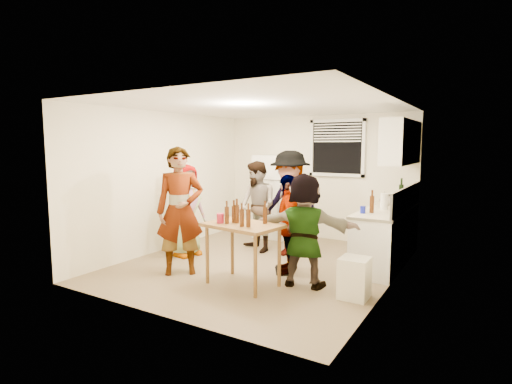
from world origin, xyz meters
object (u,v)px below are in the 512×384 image
Objects in this scene: kettle at (389,205)px; trash_bin at (354,278)px; guest_orange at (304,286)px; red_cup at (220,223)px; blue_cup at (363,213)px; beer_bottle_counter at (372,213)px; beer_bottle_table at (237,223)px; guest_stripe at (181,273)px; guest_back_left at (257,251)px; guest_black at (287,273)px; serving_table at (243,285)px; guest_grey at (186,255)px; guest_back_right at (289,256)px; refrigerator at (275,196)px; wine_bottle at (401,202)px.

trash_bin is (0.07, -2.08, -0.65)m from kettle.
red_cup is at bearing 16.79° from guest_orange.
trash_bin is at bearing -78.35° from blue_cup.
trash_bin is (0.12, -1.16, -0.65)m from beer_bottle_counter.
trash_bin reaches higher than guest_orange.
beer_bottle_table is 1.28m from guest_stripe.
guest_back_left reaches higher than guest_black.
guest_grey is (-1.65, 0.75, 0.00)m from serving_table.
guest_back_right is 0.93m from guest_black.
red_cup reaches higher than guest_black.
guest_back_left is (0.91, 0.87, 0.00)m from guest_grey.
refrigerator is 1.10× the size of guest_orange.
kettle is at bearing 57.66° from beer_bottle_table.
beer_bottle_counter is 2.99m from guest_stripe.
blue_cup is 0.07× the size of guest_black.
red_cup is (-1.74, -0.42, 0.60)m from trash_bin.
wine_bottle is 1.24× the size of beer_bottle_counter.
guest_back_right is at bearing -46.11° from guest_grey.
blue_cup reaches higher than trash_bin.
guest_back_left is at bearing 111.48° from beer_bottle_table.
beer_bottle_counter is 1.91× the size of red_cup.
guest_stripe is (-0.78, 0.06, -0.85)m from red_cup.
guest_grey is 1.79m from guest_back_right.
serving_table is 0.62× the size of guest_back_left.
wine_bottle is at bearing 62.46° from serving_table.
serving_table is at bearing -74.19° from guest_back_right.
refrigerator is at bearing 107.95° from beer_bottle_table.
beer_bottle_counter is at bearing 6.53° from guest_back_right.
refrigerator is at bearing -179.16° from wine_bottle.
trash_bin is 3.14m from guest_grey.
serving_table reaches higher than guest_grey.
refrigerator reaches higher than guest_stripe.
trash_bin is at bearing 164.42° from guest_orange.
red_cup is 1.36m from guest_black.
trash_bin is (2.47, -2.50, -0.60)m from refrigerator.
guest_stripe is at bearing -175.42° from beer_bottle_table.
trash_bin is 3.86× the size of red_cup.
wine_bottle reaches higher than serving_table.
wine_bottle is at bearing 58.28° from guest_back_left.
wine_bottle reaches higher than guest_black.
kettle is 2.15m from guest_black.
serving_table is 1.78m from guest_back_left.
beer_bottle_table reaches higher than guest_back_right.
beer_bottle_table is (-0.11, 0.03, 0.85)m from serving_table.
beer_bottle_counter is (-0.15, -1.37, 0.00)m from wine_bottle.
trash_bin is 0.76m from guest_orange.
blue_cup is 0.07× the size of guest_back_left.
blue_cup reaches higher than guest_stripe.
guest_orange is at bearing -119.00° from beer_bottle_counter.
blue_cup reaches higher than guest_back_left.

